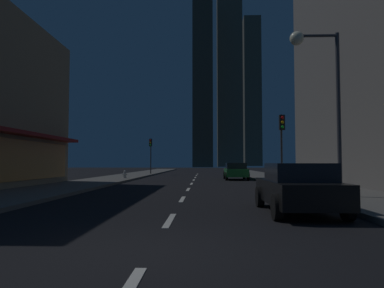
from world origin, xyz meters
The scene contains 13 objects.
ground_plane centered at (0.00, 32.00, -0.05)m, with size 78.00×136.00×0.10m, color black.
sidewalk_right centered at (7.00, 32.00, 0.07)m, with size 4.00×76.00×0.15m, color #605E59.
sidewalk_left centered at (-7.00, 32.00, 0.07)m, with size 4.00×76.00×0.15m, color #605E59.
lane_marking_center centered at (0.00, 18.80, 0.01)m, with size 0.16×43.80×0.01m.
skyscraper_distant_tall centered at (0.42, 110.39, 29.02)m, with size 6.61×5.65×58.04m, color #403D30.
skyscraper_distant_mid centered at (10.16, 122.80, 34.70)m, with size 8.94×7.38×69.40m, color brown.
skyscraper_distant_short centered at (22.90, 156.42, 34.10)m, with size 7.72×8.07×68.21m, color #534E3E.
car_parked_near centered at (3.60, 4.62, 0.74)m, with size 1.98×4.24×1.45m.
car_parked_far centered at (3.60, 24.90, 0.74)m, with size 1.98×4.24×1.45m.
fire_hydrant_far_left centered at (-5.90, 24.29, 0.45)m, with size 0.42×0.30×0.65m.
traffic_light_near_right centered at (5.50, 15.38, 3.19)m, with size 0.32×0.48×4.20m.
traffic_light_far_left centered at (-5.50, 36.24, 3.19)m, with size 0.32×0.48×4.20m.
street_lamp_right centered at (5.38, 8.29, 5.07)m, with size 1.96×0.56×6.58m.
Camera 1 is at (0.87, -5.86, 1.47)m, focal length 33.27 mm.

